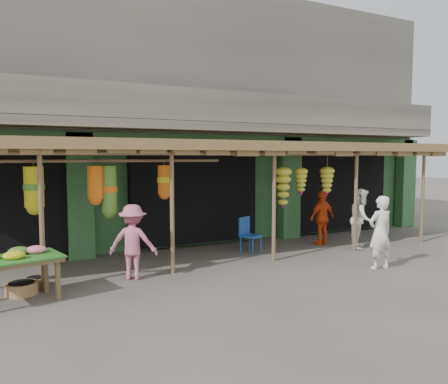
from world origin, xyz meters
name	(u,v)px	position (x,y,z in m)	size (l,w,h in m)	color
ground	(232,263)	(0.00, 0.00, 0.00)	(80.00, 80.00, 0.00)	#514C47
building	(162,128)	(0.00, 4.87, 3.37)	(16.40, 6.80, 7.00)	gray
awning	(211,151)	(-0.16, 0.80, 2.57)	(14.00, 2.70, 2.79)	brown
flower_table	(13,260)	(-4.49, -0.77, 0.73)	(1.66, 1.20, 0.90)	brown
blue_chair	(248,233)	(0.91, 0.85, 0.50)	(0.57, 0.58, 0.90)	#184C9E
basket_mid	(22,289)	(-4.37, -0.34, 0.11)	(0.55, 0.55, 0.21)	brown
basket_right	(36,282)	(-4.13, 0.03, 0.09)	(0.40, 0.40, 0.18)	olive
person_front	(380,232)	(2.66, -1.85, 0.80)	(0.58, 0.38, 1.59)	white
person_right	(362,219)	(3.85, -0.06, 0.79)	(0.77, 0.60, 1.59)	white
person_vendor	(322,218)	(3.23, 0.79, 0.75)	(0.88, 0.37, 1.51)	#E74815
person_shopper	(133,242)	(-2.34, -0.24, 0.75)	(0.96, 0.55, 1.49)	#C56882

